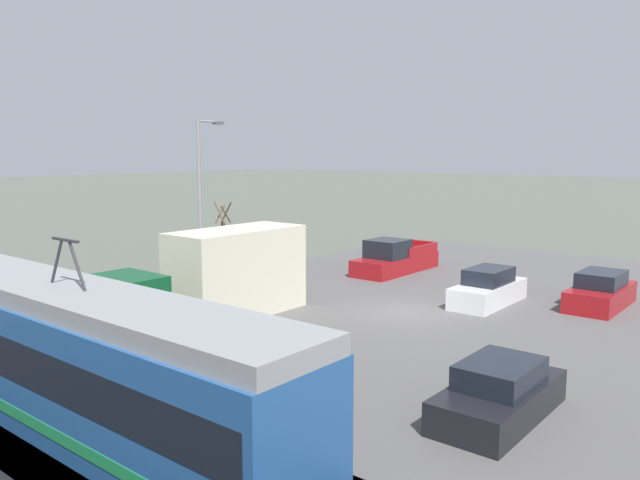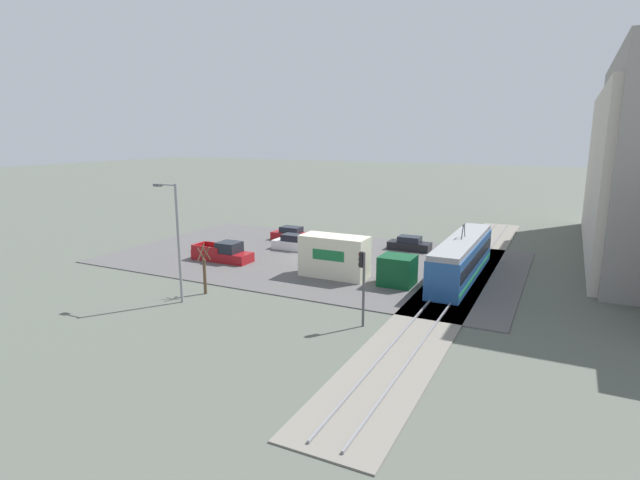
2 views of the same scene
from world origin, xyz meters
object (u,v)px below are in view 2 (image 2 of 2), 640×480
at_px(sedan_car_0, 291,235).
at_px(street_lamp_near_crossing, 176,235).
at_px(traffic_light_pole, 363,278).
at_px(street_tree, 205,272).
at_px(pickup_truck, 223,253).
at_px(light_rail_tram, 462,258).
at_px(box_truck, 349,260).
at_px(sedan_car_1, 409,244).
at_px(sedan_car_2, 294,243).

distance_m(sedan_car_0, street_lamp_near_crossing, 22.19).
relative_size(traffic_light_pole, street_tree, 1.26).
distance_m(pickup_truck, street_tree, 9.70).
bearing_deg(street_lamp_near_crossing, light_rail_tram, 131.93).
xyz_separation_m(box_truck, sedan_car_1, (-12.22, 1.49, -1.00)).
relative_size(sedan_car_2, street_tree, 1.16).
relative_size(box_truck, pickup_truck, 1.64).
xyz_separation_m(light_rail_tram, street_tree, (12.78, -16.30, 0.03)).
relative_size(box_truck, sedan_car_2, 2.18).
relative_size(light_rail_tram, sedan_car_1, 3.44).
height_order(sedan_car_2, street_lamp_near_crossing, street_lamp_near_crossing).
relative_size(pickup_truck, traffic_light_pole, 1.23).
xyz_separation_m(light_rail_tram, street_lamp_near_crossing, (15.04, -16.75, 3.16)).
xyz_separation_m(sedan_car_0, street_tree, (19.30, 3.62, 1.01)).
relative_size(light_rail_tram, sedan_car_2, 3.34).
distance_m(traffic_light_pole, street_lamp_near_crossing, 13.52).
relative_size(sedan_car_0, sedan_car_2, 1.00).
xyz_separation_m(traffic_light_pole, street_tree, (-0.76, -12.87, -1.38)).
xyz_separation_m(sedan_car_0, traffic_light_pole, (20.06, 16.49, 2.40)).
bearing_deg(pickup_truck, traffic_light_pole, 62.44).
bearing_deg(sedan_car_1, traffic_light_pole, 8.76).
relative_size(box_truck, sedan_car_1, 2.24).
relative_size(pickup_truck, sedan_car_1, 1.36).
xyz_separation_m(box_truck, sedan_car_0, (-10.98, -11.71, -0.96)).
relative_size(pickup_truck, street_tree, 1.54).
bearing_deg(pickup_truck, box_truck, 89.56).
xyz_separation_m(box_truck, street_lamp_near_crossing, (10.58, -8.55, 3.19)).
xyz_separation_m(pickup_truck, street_lamp_near_crossing, (10.68, 4.27, 4.07)).
distance_m(traffic_light_pole, street_tree, 12.97).
bearing_deg(sedan_car_2, box_truck, -127.59).
relative_size(sedan_car_1, traffic_light_pole, 0.90).
relative_size(pickup_truck, street_lamp_near_crossing, 0.69).
relative_size(sedan_car_0, street_lamp_near_crossing, 0.52).
xyz_separation_m(sedan_car_1, street_lamp_near_crossing, (22.81, -10.04, 4.19)).
height_order(box_truck, traffic_light_pole, traffic_light_pole).
height_order(light_rail_tram, sedan_car_1, light_rail_tram).
bearing_deg(traffic_light_pole, light_rail_tram, 165.80).
bearing_deg(box_truck, sedan_car_0, -133.14).
xyz_separation_m(box_truck, traffic_light_pole, (9.08, 4.77, 1.44)).
bearing_deg(box_truck, sedan_car_1, 173.04).
relative_size(traffic_light_pole, street_lamp_near_crossing, 0.56).
height_order(light_rail_tram, sedan_car_2, light_rail_tram).
xyz_separation_m(light_rail_tram, pickup_truck, (4.36, -21.01, -0.91)).
bearing_deg(traffic_light_pole, sedan_car_0, -140.58).
xyz_separation_m(pickup_truck, sedan_car_2, (-7.01, 3.59, -0.05)).
bearing_deg(traffic_light_pole, box_truck, -152.26).
xyz_separation_m(sedan_car_1, traffic_light_pole, (21.30, 3.28, 2.44)).
relative_size(pickup_truck, sedan_car_0, 1.33).
distance_m(light_rail_tram, sedan_car_0, 20.98).
distance_m(pickup_truck, sedan_car_1, 18.75).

